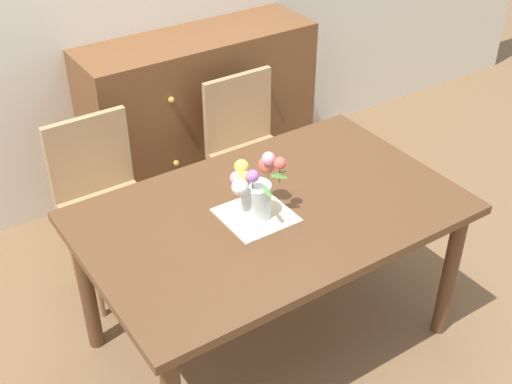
{
  "coord_description": "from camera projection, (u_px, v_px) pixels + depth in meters",
  "views": [
    {
      "loc": [
        -1.31,
        -1.85,
        2.38
      ],
      "look_at": [
        -0.08,
        -0.01,
        0.87
      ],
      "focal_mm": 46.64,
      "sensor_mm": 36.0,
      "label": 1
    }
  ],
  "objects": [
    {
      "name": "chair_left",
      "position": [
        102.0,
        194.0,
        3.29
      ],
      "size": [
        0.42,
        0.42,
        0.9
      ],
      "rotation": [
        0.0,
        0.0,
        3.14
      ],
      "color": "tan",
      "rests_on": "ground_plane"
    },
    {
      "name": "chair_right",
      "position": [
        249.0,
        145.0,
        3.69
      ],
      "size": [
        0.42,
        0.42,
        0.9
      ],
      "rotation": [
        0.0,
        0.0,
        3.14
      ],
      "color": "tan",
      "rests_on": "ground_plane"
    },
    {
      "name": "flower_vase",
      "position": [
        254.0,
        187.0,
        2.68
      ],
      "size": [
        0.25,
        0.23,
        0.25
      ],
      "color": "silver",
      "rests_on": "placemat"
    },
    {
      "name": "dining_table",
      "position": [
        271.0,
        226.0,
        2.83
      ],
      "size": [
        1.58,
        1.0,
        0.75
      ],
      "color": "brown",
      "rests_on": "ground_plane"
    },
    {
      "name": "dresser",
      "position": [
        201.0,
        115.0,
        4.03
      ],
      "size": [
        1.4,
        0.47,
        1.0
      ],
      "color": "brown",
      "rests_on": "ground_plane"
    },
    {
      "name": "ground_plane",
      "position": [
        269.0,
        336.0,
        3.21
      ],
      "size": [
        12.0,
        12.0,
        0.0
      ],
      "primitive_type": "plane",
      "color": "brown"
    },
    {
      "name": "placemat",
      "position": [
        256.0,
        215.0,
        2.74
      ],
      "size": [
        0.28,
        0.28,
        0.01
      ],
      "primitive_type": "cube",
      "color": "beige",
      "rests_on": "dining_table"
    }
  ]
}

